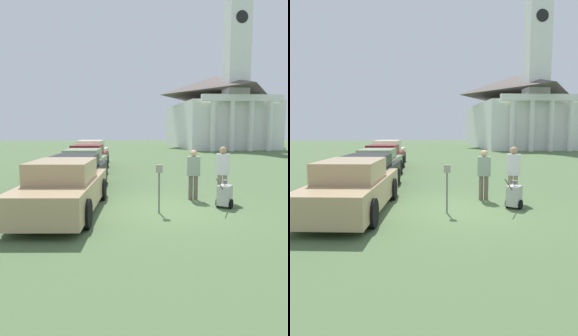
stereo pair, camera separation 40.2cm
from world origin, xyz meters
The scene contains 11 objects.
ground_plane centered at (0.00, 0.00, 0.00)m, with size 120.00×120.00×0.00m, color #4C663D.
parked_car_tan centered at (-2.94, -0.04, 0.70)m, with size 2.30×5.27×1.51m.
parked_car_black centered at (-2.94, 2.85, 0.68)m, with size 2.27×5.40×1.42m.
parked_car_sage centered at (-2.94, 6.49, 0.68)m, with size 2.23×4.87×1.42m.
parked_car_maroon centered at (-2.94, 9.49, 0.70)m, with size 2.28×4.99×1.48m.
parked_car_cream centered at (-2.94, 12.71, 0.75)m, with size 2.27×5.28×1.63m.
parking_meter centered at (-0.28, -0.37, 0.96)m, with size 0.18×0.09×1.38m.
person_worker centered at (1.12, 1.28, 0.96)m, with size 0.45×0.28×1.68m.
person_supervisor centered at (2.02, 0.98, 1.03)m, with size 0.47×0.36×1.80m.
equipment_cart centered at (1.78, 0.07, 0.39)m, with size 0.76×0.90×1.00m.
church centered at (12.42, 33.83, 5.32)m, with size 10.76×18.68×25.37m.
Camera 2 is at (-1.20, -9.39, 2.37)m, focal length 35.00 mm.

